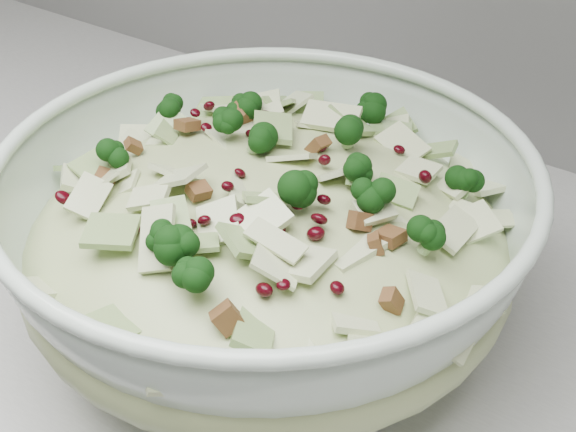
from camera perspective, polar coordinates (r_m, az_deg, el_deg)
name	(u,v)px	position (r m, az deg, el deg)	size (l,w,h in m)	color
mixing_bowl	(267,244)	(0.60, -1.48, -2.03)	(0.44, 0.44, 0.16)	silver
salad	(267,217)	(0.59, -1.52, -0.05)	(0.49, 0.49, 0.16)	#ADBE82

